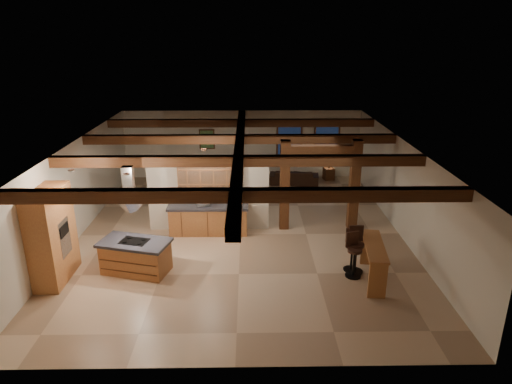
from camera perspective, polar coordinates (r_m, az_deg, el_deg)
The scene contains 23 objects.
ground at distance 14.39m, azimuth -1.96°, elevation -5.32°, with size 12.00×12.00×0.00m, color tan.
room_walls at distance 13.74m, azimuth -2.04°, elevation 1.43°, with size 12.00×12.00×12.00m.
ceiling_beams at distance 13.47m, azimuth -2.09°, elevation 5.40°, with size 10.00×12.00×0.28m.
timber_posts at distance 14.39m, azimuth 8.00°, elevation 2.02°, with size 2.50×0.30×2.90m.
partition_wall at distance 14.49m, azimuth -5.93°, elevation -0.54°, with size 3.80×0.18×2.20m, color beige.
pantry_cabinet at distance 12.55m, azimuth -24.15°, elevation -5.02°, with size 0.67×1.60×2.40m.
back_counter at distance 14.36m, azimuth -5.97°, elevation -3.41°, with size 2.50×0.66×0.94m.
upper_display_cabinet at distance 14.07m, azimuth -6.10°, elevation 2.07°, with size 1.80×0.36×0.95m.
range_hood at distance 11.97m, azimuth -15.35°, elevation -2.06°, with size 1.10×1.10×1.40m.
back_windows at distance 19.69m, azimuth 6.50°, elevation 6.05°, with size 2.70×0.07×1.70m.
framed_art at distance 19.57m, azimuth -6.15°, elevation 6.58°, with size 0.65×0.05×0.85m.
recessed_cans at distance 11.91m, azimuth -14.58°, elevation 3.43°, with size 3.16×2.46×0.03m.
kitchen_island at distance 12.51m, azimuth -14.81°, elevation -7.75°, with size 1.98×1.39×0.90m.
dining_table at distance 16.36m, azimuth -2.66°, elevation -1.10°, with size 1.64×0.91×0.58m, color #3F190F.
sofa at distance 19.06m, azimuth 4.76°, elevation 1.89°, with size 2.03×0.79×0.59m, color black.
microwave at distance 14.16m, azimuth -6.58°, elevation -1.25°, with size 0.42×0.28×0.23m, color #BBBCC0.
bar_counter at distance 12.00m, azimuth 14.49°, elevation -7.80°, with size 0.71×1.92×0.99m.
side_table at distance 19.79m, azimuth 9.07°, elevation 2.26°, with size 0.41×0.41×0.51m, color #39170E.
table_lamp at distance 19.66m, azimuth 9.14°, elevation 3.57°, with size 0.25×0.25×0.30m.
bar_stool_a at distance 12.10m, azimuth 12.11°, elevation -7.67°, with size 0.43×0.44×1.19m.
bar_stool_b at distance 12.31m, azimuth 12.37°, elevation -7.02°, with size 0.44×0.44×1.26m.
bar_stool_c at distance 12.40m, azimuth 11.90°, elevation -7.08°, with size 0.40×0.40×1.14m.
dining_chairs at distance 16.26m, azimuth -2.68°, elevation -0.15°, with size 2.09×2.09×1.13m.
Camera 1 is at (0.28, -13.06, 6.04)m, focal length 32.00 mm.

